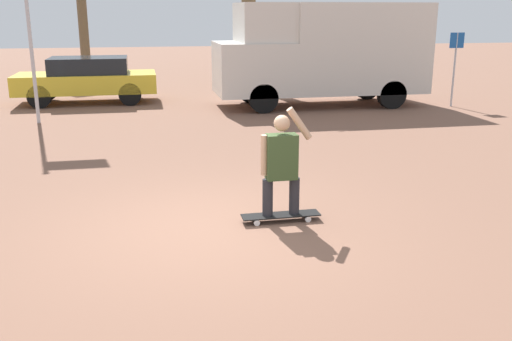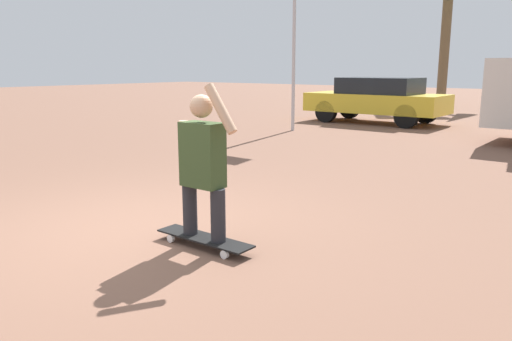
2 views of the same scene
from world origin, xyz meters
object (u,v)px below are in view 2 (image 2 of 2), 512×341
object	(u,v)px
parked_car_yellow	(377,99)
flagpole	(299,4)
person_skateboarder	(202,160)
skateboard	(204,239)

from	to	relation	value
parked_car_yellow	flagpole	xyz separation A→B (m)	(-0.85, -3.17, 2.56)
person_skateboarder	flagpole	bearing A→B (deg)	117.61
person_skateboarder	flagpole	world-z (taller)	flagpole
parked_car_yellow	flagpole	bearing A→B (deg)	-105.01
person_skateboarder	flagpole	xyz separation A→B (m)	(-4.22, 8.07, 2.46)
parked_car_yellow	flagpole	size ratio (longest dim) A/B	0.76
skateboard	parked_car_yellow	size ratio (longest dim) A/B	0.25
person_skateboarder	flagpole	distance (m)	9.43
skateboard	flagpole	world-z (taller)	flagpole
skateboard	flagpole	distance (m)	9.66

